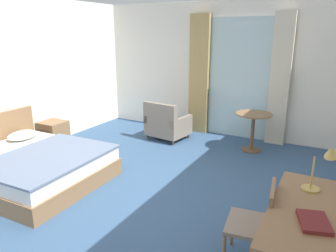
% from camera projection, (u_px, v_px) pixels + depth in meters
% --- Properties ---
extents(ground, '(6.08, 7.51, 0.10)m').
position_uv_depth(ground, '(125.00, 198.00, 4.56)').
color(ground, '#38567A').
extents(wall_back, '(5.68, 0.12, 2.88)m').
position_uv_depth(wall_back, '(216.00, 69.00, 7.09)').
color(wall_back, white).
rests_on(wall_back, ground).
extents(balcony_glass_door, '(1.29, 0.02, 2.53)m').
position_uv_depth(balcony_glass_door, '(238.00, 79.00, 6.82)').
color(balcony_glass_door, silver).
rests_on(balcony_glass_door, ground).
extents(curtain_panel_left, '(0.44, 0.10, 2.61)m').
position_uv_depth(curtain_panel_left, '(199.00, 75.00, 7.13)').
color(curtain_panel_left, tan).
rests_on(curtain_panel_left, ground).
extents(curtain_panel_right, '(0.38, 0.10, 2.61)m').
position_uv_depth(curtain_panel_right, '(280.00, 81.00, 6.33)').
color(curtain_panel_right, beige).
rests_on(curtain_panel_right, ground).
extents(bed, '(2.11, 1.85, 0.91)m').
position_uv_depth(bed, '(31.00, 166.00, 4.92)').
color(bed, olive).
rests_on(bed, ground).
extents(nightstand, '(0.47, 0.46, 0.52)m').
position_uv_depth(nightstand, '(54.00, 134.00, 6.44)').
color(nightstand, olive).
rests_on(nightstand, ground).
extents(writing_desk, '(0.59, 1.46, 0.78)m').
position_uv_depth(writing_desk, '(305.00, 219.00, 2.75)').
color(writing_desk, olive).
rests_on(writing_desk, ground).
extents(desk_chair, '(0.48, 0.53, 0.86)m').
position_uv_depth(desk_chair, '(257.00, 220.00, 3.07)').
color(desk_chair, gray).
rests_on(desk_chair, ground).
extents(desk_lamp, '(0.31, 0.31, 0.45)m').
position_uv_depth(desk_lamp, '(327.00, 159.00, 3.03)').
color(desk_lamp, tan).
rests_on(desk_lamp, writing_desk).
extents(closed_book, '(0.30, 0.36, 0.03)m').
position_uv_depth(closed_book, '(314.00, 222.00, 2.51)').
color(closed_book, maroon).
rests_on(closed_book, writing_desk).
extents(armchair_by_window, '(0.88, 0.80, 0.83)m').
position_uv_depth(armchair_by_window, '(167.00, 125.00, 6.86)').
color(armchair_by_window, gray).
rests_on(armchair_by_window, ground).
extents(round_cafe_table, '(0.68, 0.68, 0.75)m').
position_uv_depth(round_cafe_table, '(253.00, 123.00, 6.13)').
color(round_cafe_table, olive).
rests_on(round_cafe_table, ground).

